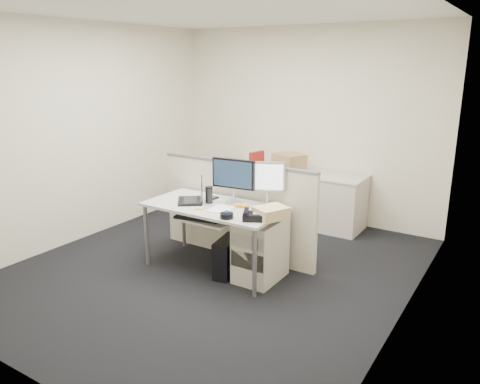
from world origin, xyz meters
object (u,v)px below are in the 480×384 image
Objects in this scene: laptop at (190,190)px; desk_phone at (254,216)px; monitor_main at (234,181)px; desk at (214,211)px.

desk_phone is at bearing 43.26° from laptop.
desk_phone is (0.47, -0.36, -0.21)m from monitor_main.
monitor_main is 1.42× the size of laptop.
monitor_main is at bearing 78.84° from laptop.
monitor_main is 0.49m from laptop.
desk is 4.35× the size of laptop.
desk_phone is (0.90, -0.15, -0.10)m from laptop.
desk is 0.36m from laptop.
monitor_main is at bearing 116.36° from desk_phone.
laptop is (-0.43, -0.21, -0.12)m from monitor_main.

